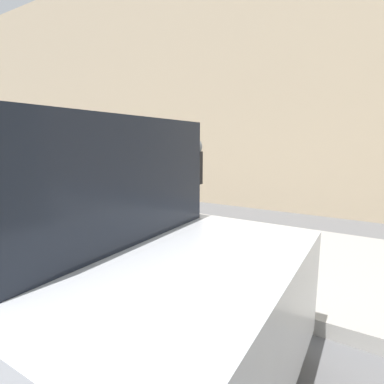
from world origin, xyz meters
name	(u,v)px	position (x,y,z in m)	size (l,w,h in m)	color
ground_plane	(88,314)	(0.00, 0.00, 0.00)	(60.00, 60.00, 0.00)	slate
sidewalk	(201,242)	(0.00, 2.20, 0.07)	(24.00, 2.80, 0.15)	#9E9B96
building_facade	(271,69)	(0.00, 5.44, 3.31)	(24.00, 0.30, 6.61)	tan
parking_meter	(192,174)	(0.57, 0.99, 1.29)	(0.18, 0.16, 1.53)	slate
parked_car_beside_meter	(1,228)	(-0.56, -0.42, 0.88)	(5.01, 1.88, 1.79)	black
fire_hydrant	(40,201)	(-2.89, 1.38, 0.58)	(0.21, 0.21, 0.86)	red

